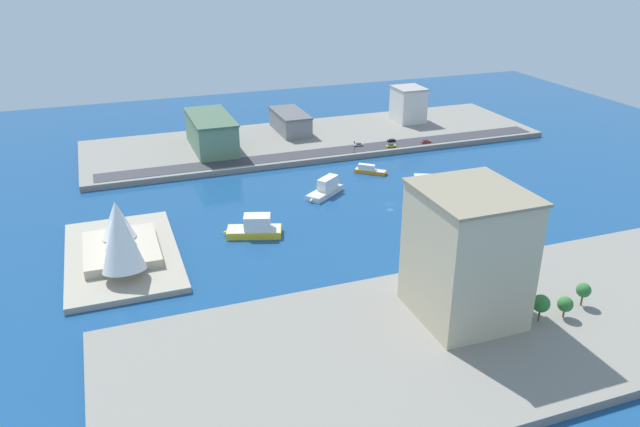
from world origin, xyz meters
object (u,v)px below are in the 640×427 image
sedan_silver (358,145)px  pickup_red (426,141)px  warehouse_low_gray (290,122)px  ferry_yellow_fast (255,228)px  water_taxi_orange (370,170)px  opera_landmark (119,235)px  suv_black (392,140)px  catamaran_blue (426,182)px  hotel_broad_white (408,104)px  terminal_long_green (211,132)px  ferry_white_commuter (326,189)px  barge_flat_brown (432,242)px  taxi_yellow_cab (391,146)px  office_block_beige (467,254)px  traffic_light_waterfront (354,145)px

sedan_silver → pickup_red: size_ratio=0.97×
warehouse_low_gray → ferry_yellow_fast: bearing=156.5°
water_taxi_orange → warehouse_low_gray: warehouse_low_gray is taller
pickup_red → opera_landmark: 175.74m
warehouse_low_gray → suv_black: (-36.78, -43.89, -4.64)m
catamaran_blue → hotel_broad_white: hotel_broad_white is taller
terminal_long_green → opera_landmark: opera_landmark is taller
ferry_yellow_fast → opera_landmark: opera_landmark is taller
ferry_yellow_fast → sedan_silver: 108.15m
ferry_white_commuter → suv_black: bearing=-47.8°
barge_flat_brown → hotel_broad_white: hotel_broad_white is taller
warehouse_low_gray → sedan_silver: 45.19m
sedan_silver → ferry_white_commuter: bearing=143.8°
barge_flat_brown → ferry_yellow_fast: bearing=62.6°
ferry_yellow_fast → suv_black: ferry_yellow_fast is taller
ferry_yellow_fast → taxi_yellow_cab: (70.77, -89.77, 0.62)m
catamaran_blue → sedan_silver: bearing=9.6°
ferry_white_commuter → pickup_red: size_ratio=3.84×
taxi_yellow_cab → pickup_red: taxi_yellow_cab is taller
terminal_long_green → opera_landmark: bearing=154.6°
ferry_white_commuter → terminal_long_green: 80.22m
terminal_long_green → sedan_silver: bearing=-107.4°
water_taxi_orange → catamaran_blue: bearing=-142.8°
office_block_beige → terminal_long_green: bearing=11.9°
catamaran_blue → taxi_yellow_cab: taxi_yellow_cab is taller
barge_flat_brown → taxi_yellow_cab: (100.39, -32.56, 2.26)m
catamaran_blue → pickup_red: 54.13m
water_taxi_orange → warehouse_low_gray: (69.61, 16.63, 6.63)m
ferry_yellow_fast → office_block_beige: bearing=-151.3°
ferry_yellow_fast → suv_black: bearing=-50.0°
warehouse_low_gray → office_block_beige: office_block_beige is taller
barge_flat_brown → office_block_beige: office_block_beige is taller
pickup_red → traffic_light_waterfront: (-3.57, 41.99, 3.43)m
opera_landmark → warehouse_low_gray: bearing=-38.4°
pickup_red → barge_flat_brown: bearing=152.3°
hotel_broad_white → terminal_long_green: (-12.33, 117.02, -1.51)m
catamaran_blue → sedan_silver: 55.18m
taxi_yellow_cab → office_block_beige: bearing=161.4°
ferry_yellow_fast → office_block_beige: 87.02m
hotel_broad_white → taxi_yellow_cab: bearing=143.5°
opera_landmark → ferry_yellow_fast: bearing=-81.6°
suv_black → traffic_light_waterfront: bearing=113.7°
taxi_yellow_cab → suv_black: (8.28, -4.39, -0.08)m
pickup_red → traffic_light_waterfront: traffic_light_waterfront is taller
warehouse_low_gray → sedan_silver: (-37.69, -24.50, -4.64)m
ferry_yellow_fast → suv_black: size_ratio=5.12×
opera_landmark → terminal_long_green: bearing=-25.4°
taxi_yellow_cab → barge_flat_brown: bearing=162.0°
water_taxi_orange → suv_black: size_ratio=3.18×
catamaran_blue → sedan_silver: sedan_silver is taller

